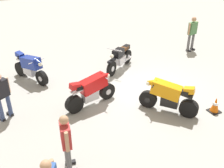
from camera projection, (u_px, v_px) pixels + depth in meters
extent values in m
plane|color=#9E9E99|center=(146.00, 91.00, 9.87)|extent=(40.00, 40.00, 0.00)
cylinder|color=black|center=(112.00, 69.00, 10.82)|extent=(0.60, 0.45, 0.64)
cylinder|color=black|center=(127.00, 57.00, 11.92)|extent=(0.60, 0.45, 0.64)
cylinder|color=silver|center=(112.00, 69.00, 10.82)|extent=(0.26, 0.24, 0.22)
cylinder|color=silver|center=(127.00, 57.00, 11.92)|extent=(0.26, 0.24, 0.22)
cube|color=silver|center=(120.00, 60.00, 11.36)|extent=(0.62, 0.54, 0.32)
cube|color=black|center=(118.00, 53.00, 11.01)|extent=(0.64, 0.58, 0.30)
cube|color=black|center=(112.00, 61.00, 10.65)|extent=(0.45, 0.38, 0.08)
cube|color=#4C2D19|center=(123.00, 49.00, 11.34)|extent=(0.64, 0.55, 0.12)
cube|color=black|center=(126.00, 47.00, 11.58)|extent=(0.39, 0.36, 0.18)
cylinder|color=silver|center=(128.00, 59.00, 11.61)|extent=(0.52, 0.40, 0.16)
cylinder|color=silver|center=(114.00, 50.00, 10.64)|extent=(0.42, 0.60, 0.04)
sphere|color=silver|center=(112.00, 56.00, 10.57)|extent=(0.16, 0.16, 0.16)
cylinder|color=black|center=(42.00, 78.00, 10.12)|extent=(0.40, 0.61, 0.60)
cylinder|color=black|center=(21.00, 69.00, 10.85)|extent=(0.45, 0.64, 0.60)
cylinder|color=silver|center=(42.00, 78.00, 10.12)|extent=(0.25, 0.27, 0.21)
cylinder|color=silver|center=(21.00, 69.00, 10.85)|extent=(0.25, 0.27, 0.21)
cube|color=silver|center=(30.00, 71.00, 10.46)|extent=(0.49, 0.63, 0.32)
cube|color=navy|center=(31.00, 63.00, 10.19)|extent=(0.74, 1.05, 0.57)
cone|color=navy|center=(39.00, 62.00, 9.83)|extent=(0.46, 0.46, 0.39)
cube|color=black|center=(24.00, 58.00, 10.37)|extent=(0.49, 0.65, 0.12)
cube|color=navy|center=(20.00, 55.00, 10.50)|extent=(0.34, 0.41, 0.23)
cylinder|color=silver|center=(19.00, 60.00, 10.50)|extent=(0.25, 0.40, 0.17)
cylinder|color=silver|center=(23.00, 58.00, 10.61)|extent=(0.25, 0.40, 0.17)
cylinder|color=silver|center=(36.00, 61.00, 9.90)|extent=(0.65, 0.33, 0.04)
sphere|color=silver|center=(40.00, 64.00, 9.81)|extent=(0.16, 0.16, 0.16)
cylinder|color=black|center=(107.00, 91.00, 9.25)|extent=(0.62, 0.28, 0.60)
cylinder|color=black|center=(74.00, 104.00, 8.52)|extent=(0.63, 0.34, 0.60)
cylinder|color=silver|center=(107.00, 91.00, 9.25)|extent=(0.24, 0.22, 0.21)
cylinder|color=silver|center=(74.00, 104.00, 8.52)|extent=(0.24, 0.22, 0.21)
cube|color=silver|center=(90.00, 95.00, 8.81)|extent=(0.61, 0.39, 0.32)
cube|color=red|center=(93.00, 84.00, 8.70)|extent=(1.04, 0.55, 0.57)
cone|color=red|center=(106.00, 75.00, 8.91)|extent=(0.42, 0.41, 0.39)
cube|color=black|center=(83.00, 85.00, 8.45)|extent=(0.64, 0.38, 0.12)
cube|color=red|center=(75.00, 86.00, 8.24)|extent=(0.38, 0.29, 0.23)
cylinder|color=silver|center=(78.00, 92.00, 8.30)|extent=(0.41, 0.17, 0.17)
cylinder|color=silver|center=(75.00, 90.00, 8.41)|extent=(0.41, 0.17, 0.17)
cylinder|color=silver|center=(102.00, 76.00, 8.82)|extent=(0.18, 0.69, 0.04)
sphere|color=silver|center=(108.00, 76.00, 8.98)|extent=(0.16, 0.16, 0.16)
cylinder|color=black|center=(148.00, 99.00, 8.79)|extent=(0.50, 0.57, 0.60)
cylinder|color=black|center=(189.00, 108.00, 8.31)|extent=(0.55, 0.61, 0.60)
cylinder|color=black|center=(148.00, 99.00, 8.79)|extent=(0.27, 0.28, 0.21)
cylinder|color=black|center=(189.00, 108.00, 8.31)|extent=(0.27, 0.28, 0.21)
cube|color=black|center=(170.00, 101.00, 8.48)|extent=(0.57, 0.61, 0.32)
cube|color=orange|center=(166.00, 90.00, 8.34)|extent=(0.90, 0.99, 0.57)
cone|color=orange|center=(151.00, 82.00, 8.46)|extent=(0.49, 0.49, 0.39)
cube|color=black|center=(179.00, 91.00, 8.16)|extent=(0.58, 0.63, 0.12)
cube|color=orange|center=(189.00, 90.00, 8.02)|extent=(0.39, 0.41, 0.23)
cylinder|color=black|center=(187.00, 94.00, 8.19)|extent=(0.32, 0.36, 0.17)
cylinder|color=black|center=(186.00, 96.00, 8.06)|extent=(0.32, 0.36, 0.17)
cylinder|color=black|center=(155.00, 83.00, 8.40)|extent=(0.57, 0.47, 0.04)
sphere|color=silver|center=(149.00, 83.00, 8.51)|extent=(0.16, 0.16, 0.16)
cylinder|color=#59595B|center=(189.00, 43.00, 13.18)|extent=(0.16, 0.16, 0.86)
cube|color=black|center=(188.00, 51.00, 13.33)|extent=(0.16, 0.28, 0.08)
cylinder|color=#59595B|center=(193.00, 42.00, 13.37)|extent=(0.16, 0.16, 0.86)
cube|color=black|center=(192.00, 49.00, 13.51)|extent=(0.16, 0.28, 0.08)
cube|color=#4C7F4C|center=(193.00, 28.00, 12.92)|extent=(0.52, 0.32, 0.61)
cylinder|color=tan|center=(189.00, 29.00, 12.75)|extent=(0.11, 0.11, 0.57)
cylinder|color=tan|center=(196.00, 27.00, 13.07)|extent=(0.11, 0.11, 0.57)
sphere|color=tan|center=(194.00, 19.00, 12.70)|extent=(0.23, 0.23, 0.23)
cylinder|color=#384772|center=(9.00, 105.00, 8.29)|extent=(0.18, 0.18, 0.79)
cube|color=black|center=(10.00, 114.00, 8.49)|extent=(0.22, 0.27, 0.08)
cylinder|color=#384772|center=(1.00, 110.00, 8.06)|extent=(0.18, 0.18, 0.79)
cube|color=black|center=(2.00, 119.00, 8.26)|extent=(0.22, 0.27, 0.08)
cube|color=black|center=(1.00, 89.00, 7.85)|extent=(0.49, 0.42, 0.56)
cylinder|color=#D8AD8C|center=(8.00, 85.00, 8.03)|extent=(0.12, 0.12, 0.53)
sphere|color=tan|center=(46.00, 165.00, 4.67)|extent=(0.21, 0.21, 0.21)
cylinder|color=#59595B|center=(69.00, 161.00, 6.19)|extent=(0.15, 0.15, 0.80)
cylinder|color=#59595B|center=(67.00, 152.00, 6.45)|extent=(0.15, 0.15, 0.80)
cube|color=black|center=(71.00, 162.00, 6.64)|extent=(0.27, 0.15, 0.08)
cube|color=#B23333|center=(65.00, 135.00, 5.99)|extent=(0.30, 0.48, 0.57)
cylinder|color=tan|center=(67.00, 142.00, 5.75)|extent=(0.10, 0.10, 0.53)
cylinder|color=tan|center=(64.00, 127.00, 6.21)|extent=(0.10, 0.10, 0.53)
sphere|color=tan|center=(64.00, 120.00, 5.78)|extent=(0.22, 0.22, 0.22)
cube|color=black|center=(214.00, 111.00, 8.67)|extent=(0.36, 0.36, 0.03)
cone|color=orange|center=(215.00, 104.00, 8.54)|extent=(0.28, 0.28, 0.50)
cylinder|color=white|center=(216.00, 103.00, 8.53)|extent=(0.19, 0.19, 0.08)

